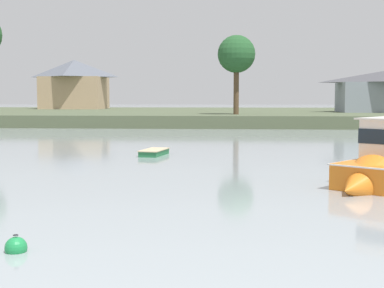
{
  "coord_description": "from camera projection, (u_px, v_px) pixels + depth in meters",
  "views": [
    {
      "loc": [
        -4.59,
        -4.74,
        3.38
      ],
      "look_at": [
        -7.19,
        28.75,
        0.59
      ],
      "focal_mm": 52.86,
      "sensor_mm": 36.0,
      "label": 1
    }
  ],
  "objects": [
    {
      "name": "far_shore_bank",
      "position": [
        267.0,
        115.0,
        83.81
      ],
      "size": [
        227.53,
        49.41,
        1.38
      ],
      "primitive_type": "cube",
      "color": "#4C563D",
      "rests_on": "ground"
    },
    {
      "name": "dinghy_green",
      "position": [
        154.0,
        153.0,
        32.87
      ],
      "size": [
        1.58,
        2.8,
        0.48
      ],
      "color": "#236B3D",
      "rests_on": "ground"
    },
    {
      "name": "mooring_buoy_green",
      "position": [
        16.0,
        248.0,
        12.36
      ],
      "size": [
        0.49,
        0.49,
        0.54
      ],
      "color": "#1E8C47",
      "rests_on": "ground"
    },
    {
      "name": "shore_tree_far_left",
      "position": [
        236.0,
        55.0,
        64.82
      ],
      "size": [
        4.33,
        4.33,
        9.1
      ],
      "color": "brown",
      "rests_on": "far_shore_bank"
    },
    {
      "name": "cottage_behind_trees",
      "position": [
        75.0,
        83.0,
        97.0
      ],
      "size": [
        10.94,
        9.55,
        8.36
      ],
      "color": "tan",
      "rests_on": "far_shore_bank"
    },
    {
      "name": "cottage_eastern",
      "position": [
        383.0,
        91.0,
        75.31
      ],
      "size": [
        12.38,
        8.14,
        5.48
      ],
      "color": "gray",
      "rests_on": "far_shore_bank"
    }
  ]
}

